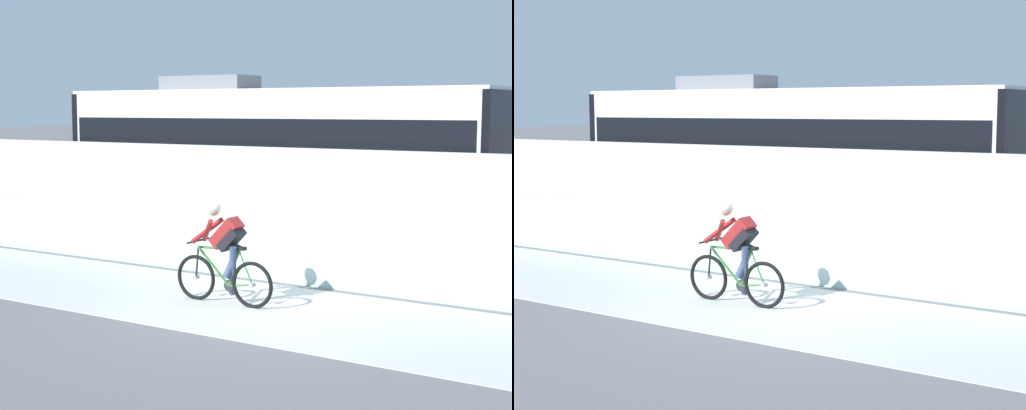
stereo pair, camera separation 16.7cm
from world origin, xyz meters
The scene contains 8 objects.
ground_plane centered at (0.00, 0.00, 0.00)m, with size 200.00×200.00×0.00m, color slate.
bike_path_deck centered at (0.00, 0.00, 0.01)m, with size 32.00×3.20×0.01m, color silver.
glass_parapet centered at (0.00, 1.85, 0.60)m, with size 32.00×0.05×1.21m, color silver.
concrete_barrier_wall centered at (0.00, 3.65, 1.12)m, with size 32.00×0.36×2.23m, color white.
tram_rail_near centered at (0.00, 6.13, 0.00)m, with size 32.00×0.08×0.01m, color #595654.
tram_rail_far centered at (0.00, 7.57, 0.00)m, with size 32.00×0.08×0.01m, color #595654.
tram centered at (-3.88, 6.85, 1.89)m, with size 11.06×2.54×3.81m.
cyclist_on_bike centered at (-0.68, 0.00, 0.78)m, with size 1.77×0.58×1.61m.
Camera 1 is at (6.40, -10.22, 3.00)m, focal length 57.86 mm.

